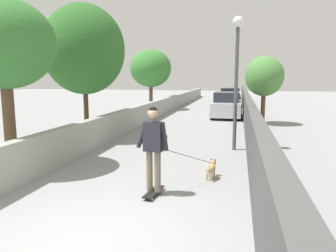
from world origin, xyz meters
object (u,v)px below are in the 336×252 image
object	(u,v)px
tree_left_far	(84,50)
person_skateboarder	(153,142)
tree_left_distant	(3,45)
dog	(211,168)
tree_left_near	(151,68)
car_far	(230,98)
skateboard	(154,192)
car_near	(227,106)
tree_right_mid	(264,76)
lamp_post	(237,60)

from	to	relation	value
tree_left_far	person_skateboarder	xyz separation A→B (m)	(-5.48, -4.27, -2.37)
tree_left_distant	dog	distance (m)	6.05
person_skateboarder	dog	world-z (taller)	person_skateboarder
person_skateboarder	dog	xyz separation A→B (m)	(1.36, -1.07, -0.85)
tree_left_near	tree_left_distant	bearing A→B (deg)	-177.76
tree_left_distant	car_far	xyz separation A→B (m)	(20.06, -5.15, -2.54)
tree_left_far	skateboard	bearing A→B (deg)	-142.06
tree_left_distant	car_near	world-z (taller)	tree_left_distant
skateboard	car_near	bearing A→B (deg)	-4.13
tree_left_near	car_far	size ratio (longest dim) A/B	1.13
tree_left_distant	tree_right_mid	bearing A→B (deg)	-35.38
tree_left_near	car_near	bearing A→B (deg)	-120.90
lamp_post	person_skateboarder	size ratio (longest dim) A/B	2.46
tree_left_distant	lamp_post	bearing A→B (deg)	-57.64
person_skateboarder	car_far	distance (m)	21.07
tree_right_mid	person_skateboarder	xyz separation A→B (m)	(-10.98, 2.93, -1.34)
tree_left_distant	person_skateboarder	world-z (taller)	tree_left_distant
tree_left_near	tree_right_mid	xyz separation A→B (m)	(-6.00, -7.73, -0.60)
tree_right_mid	tree_left_distant	distance (m)	12.29
tree_left_far	tree_left_distant	size ratio (longest dim) A/B	1.18
person_skateboarder	skateboard	bearing A→B (deg)	-20.56
tree_right_mid	car_far	distance (m)	10.39
car_near	lamp_post	bearing A→B (deg)	-176.14
lamp_post	tree_right_mid	bearing A→B (deg)	-11.99
tree_left_far	skateboard	world-z (taller)	tree_left_far
tree_left_far	tree_left_near	bearing A→B (deg)	2.63
tree_right_mid	tree_left_far	xyz separation A→B (m)	(-5.50, 7.20, 1.03)
tree_left_far	dog	distance (m)	7.49
lamp_post	tree_left_near	bearing A→B (deg)	27.30
tree_left_far	skateboard	distance (m)	7.75
car_far	person_skateboarder	bearing A→B (deg)	177.35
person_skateboarder	car_near	world-z (taller)	person_skateboarder
tree_left_far	tree_right_mid	bearing A→B (deg)	-52.62
skateboard	car_near	xyz separation A→B (m)	(13.52, -0.98, 0.65)
car_near	car_far	size ratio (longest dim) A/B	0.98
tree_right_mid	dog	xyz separation A→B (m)	(-9.63, 1.85, -2.20)
tree_right_mid	tree_left_far	world-z (taller)	tree_left_far
tree_right_mid	dog	world-z (taller)	tree_right_mid
tree_left_near	tree_left_distant	xyz separation A→B (m)	(-16.00, -0.63, 0.18)
tree_left_distant	tree_left_far	bearing A→B (deg)	1.24
tree_left_near	car_far	bearing A→B (deg)	-54.92
person_skateboarder	car_far	xyz separation A→B (m)	(21.04, -0.98, -0.41)
lamp_post	tree_left_far	bearing A→B (deg)	81.68
tree_left_near	lamp_post	world-z (taller)	tree_left_near
tree_right_mid	person_skateboarder	world-z (taller)	tree_right_mid
tree_left_far	lamp_post	xyz separation A→B (m)	(-0.86, -5.85, -0.51)
skateboard	person_skateboarder	xyz separation A→B (m)	(-0.00, 0.00, 1.06)
lamp_post	dog	size ratio (longest dim) A/B	2.62
tree_left_far	lamp_post	bearing A→B (deg)	-98.32
car_far	lamp_post	bearing A→B (deg)	-177.91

